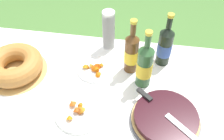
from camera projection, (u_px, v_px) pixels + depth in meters
name	position (u px, v px, depth m)	size (l,w,h in m)	color
garden_table	(87.00, 104.00, 1.33)	(1.54, 0.93, 0.75)	brown
tablecloth	(86.00, 97.00, 1.28)	(1.55, 0.94, 0.10)	white
berry_tart	(165.00, 119.00, 1.14)	(0.32, 0.32, 0.06)	#38383D
serving_knife	(162.00, 110.00, 1.13)	(0.30, 0.26, 0.01)	silver
bundt_cake	(14.00, 65.00, 1.35)	(0.34, 0.34, 0.11)	tan
cup_stack	(109.00, 31.00, 1.44)	(0.07, 0.07, 0.25)	white
cider_bottle_green	(145.00, 65.00, 1.24)	(0.08, 0.08, 0.34)	#2D562D
cider_bottle_amber	(131.00, 52.00, 1.31)	(0.08, 0.08, 0.33)	brown
juice_bottle_red	(165.00, 46.00, 1.35)	(0.08, 0.08, 0.32)	black
snack_plate_near	(79.00, 112.00, 1.19)	(0.24, 0.24, 0.05)	white
snack_plate_left	(95.00, 68.00, 1.38)	(0.21, 0.21, 0.05)	white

